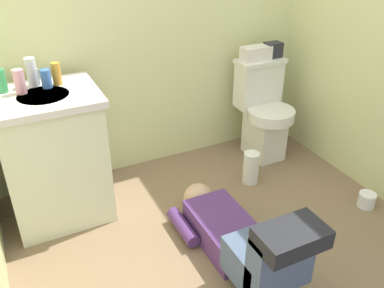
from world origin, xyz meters
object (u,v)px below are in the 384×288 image
person_plumber (241,238)px  tissue_box (256,53)px  bottle_blue (46,79)px  toiletry_bag (273,50)px  toilet_paper_roll (367,200)px  soap_dispenser (1,81)px  vanity_cabinet (54,156)px  bottle_pink (20,82)px  bottle_clear (32,72)px  toilet (263,111)px  bottle_amber (57,74)px  faucet (37,77)px  paper_towel_roll (251,168)px

person_plumber → tissue_box: bearing=54.8°
tissue_box → bottle_blue: (-1.48, -0.08, 0.07)m
toiletry_bag → person_plumber: bearing=-130.4°
toilet_paper_roll → soap_dispenser: bearing=154.7°
vanity_cabinet → toilet_paper_roll: bearing=-24.5°
tissue_box → bottle_pink: size_ratio=1.61×
bottle_clear → soap_dispenser: bearing=-172.2°
toilet → vanity_cabinet: (-1.56, -0.07, 0.05)m
soap_dispenser → bottle_pink: soap_dispenser is taller
soap_dispenser → toilet: bearing=-1.5°
person_plumber → bottle_amber: bearing=124.5°
vanity_cabinet → bottle_pink: bottle_pink is taller
faucet → bottle_pink: (-0.10, -0.08, 0.02)m
bottle_pink → paper_towel_roll: (1.36, -0.30, -0.77)m
person_plumber → toilet_paper_roll: (1.01, 0.06, -0.13)m
bottle_clear → bottle_blue: bottle_clear is taller
bottle_blue → toiletry_bag: bearing=2.9°
faucet → bottle_clear: 0.04m
toiletry_bag → paper_towel_roll: (-0.40, -0.41, -0.69)m
toiletry_bag → toilet_paper_roll: bearing=-82.7°
vanity_cabinet → person_plumber: bearing=-48.4°
bottle_pink → paper_towel_roll: bearing=-12.5°
bottle_clear → paper_towel_roll: 1.56m
person_plumber → toiletry_bag: 1.51m
soap_dispenser → paper_towel_roll: soap_dispenser is taller
bottle_blue → paper_towel_roll: (1.22, -0.33, -0.75)m
tissue_box → toiletry_bag: (0.15, 0.00, 0.01)m
bottle_amber → bottle_blue: bearing=-160.6°
paper_towel_roll → toilet_paper_roll: paper_towel_roll is taller
bottle_blue → bottle_amber: bearing=19.4°
vanity_cabinet → bottle_blue: (0.04, 0.08, 0.45)m
bottle_pink → paper_towel_roll: 1.59m
toiletry_bag → soap_dispenser: 1.86m
bottle_pink → bottle_clear: bottle_clear is taller
toiletry_bag → paper_towel_roll: size_ratio=0.52×
person_plumber → paper_towel_roll: (0.48, 0.63, -0.06)m
tissue_box → person_plumber: bearing=-125.2°
faucet → bottle_blue: 0.07m
paper_towel_roll → bottle_blue: bearing=164.9°
person_plumber → toilet_paper_roll: person_plumber is taller
tissue_box → bottle_pink: 1.62m
bottle_amber → toilet: bearing=-1.3°
soap_dispenser → toilet_paper_roll: size_ratio=1.51×
tissue_box → bottle_pink: bottle_pink is taller
vanity_cabinet → bottle_amber: 0.49m
bottle_clear → bottle_amber: bearing=-16.1°
vanity_cabinet → soap_dispenser: 0.52m
bottle_clear → bottle_pink: bearing=-131.5°
paper_towel_roll → faucet: bearing=163.0°
toilet → toilet_paper_roll: size_ratio=6.82×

